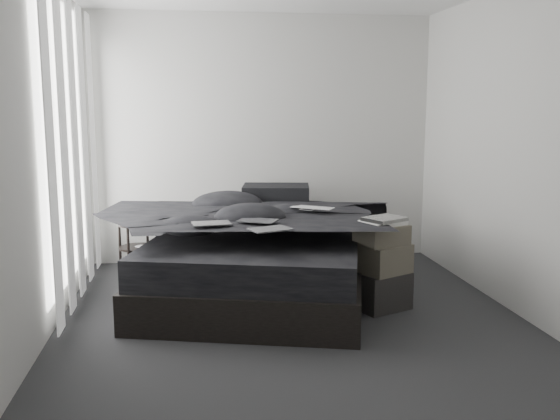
{
  "coord_description": "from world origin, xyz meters",
  "views": [
    {
      "loc": [
        -0.75,
        -4.52,
        1.65
      ],
      "look_at": [
        0.0,
        0.8,
        0.75
      ],
      "focal_mm": 40.0,
      "sensor_mm": 36.0,
      "label": 1
    }
  ],
  "objects": [
    {
      "name": "box_mid",
      "position": [
        0.77,
        0.25,
        0.42
      ],
      "size": [
        0.49,
        0.45,
        0.23
      ],
      "primitive_type": "cube",
      "rotation": [
        0.0,
        0.0,
        0.49
      ],
      "color": "#565044",
      "rests_on": "box_lower"
    },
    {
      "name": "floor",
      "position": [
        0.0,
        0.0,
        0.0
      ],
      "size": [
        3.6,
        4.2,
        0.01
      ],
      "primitive_type": "cube",
      "color": "#2A2B2D",
      "rests_on": "ground"
    },
    {
      "name": "side_stand",
      "position": [
        -1.24,
        0.99,
        0.31
      ],
      "size": [
        0.44,
        0.44,
        0.62
      ],
      "primitive_type": "cylinder",
      "rotation": [
        0.0,
        0.0,
        0.39
      ],
      "color": "black",
      "rests_on": "floor"
    },
    {
      "name": "bed",
      "position": [
        -0.18,
        0.76,
        0.16
      ],
      "size": [
        2.31,
        2.7,
        0.32
      ],
      "primitive_type": "cube",
      "rotation": [
        0.0,
        0.0,
        -0.27
      ],
      "color": "black",
      "rests_on": "floor"
    },
    {
      "name": "art_book_white",
      "position": [
        0.76,
        0.26,
        0.72
      ],
      "size": [
        0.39,
        0.36,
        0.03
      ],
      "primitive_type": "cube",
      "rotation": [
        0.0,
        0.0,
        0.42
      ],
      "color": "silver",
      "rests_on": "box_upper"
    },
    {
      "name": "wall_left",
      "position": [
        -1.8,
        0.0,
        1.3
      ],
      "size": [
        0.01,
        4.2,
        2.6
      ],
      "primitive_type": "cube",
      "color": "silver",
      "rests_on": "ground"
    },
    {
      "name": "papers",
      "position": [
        -1.23,
        0.99,
        0.63
      ],
      "size": [
        0.3,
        0.28,
        0.01
      ],
      "primitive_type": "cube",
      "rotation": [
        0.0,
        0.0,
        0.56
      ],
      "color": "white",
      "rests_on": "side_stand"
    },
    {
      "name": "comic_b",
      "position": [
        -0.25,
        0.31,
        0.84
      ],
      "size": [
        0.35,
        0.3,
        0.01
      ],
      "primitive_type": "cube",
      "rotation": [
        0.0,
        0.0,
        -0.48
      ],
      "color": "black",
      "rests_on": "duvet"
    },
    {
      "name": "wall_right",
      "position": [
        1.8,
        0.0,
        1.3
      ],
      "size": [
        0.01,
        4.2,
        2.6
      ],
      "primitive_type": "cube",
      "color": "silver",
      "rests_on": "ground"
    },
    {
      "name": "box_upper",
      "position": [
        0.75,
        0.25,
        0.62
      ],
      "size": [
        0.45,
        0.41,
        0.16
      ],
      "primitive_type": "cube",
      "rotation": [
        0.0,
        0.0,
        0.37
      ],
      "color": "#565044",
      "rests_on": "box_mid"
    },
    {
      "name": "duvet",
      "position": [
        -0.2,
        0.7,
        0.7
      ],
      "size": [
        2.17,
        2.36,
        0.27
      ],
      "primitive_type": "imported",
      "rotation": [
        0.0,
        0.0,
        -0.27
      ],
      "color": "black",
      "rests_on": "mattress"
    },
    {
      "name": "art_book_snake",
      "position": [
        0.77,
        0.25,
        0.75
      ],
      "size": [
        0.39,
        0.36,
        0.03
      ],
      "primitive_type": "cube",
      "rotation": [
        0.0,
        0.0,
        0.52
      ],
      "color": "silver",
      "rests_on": "art_book_white"
    },
    {
      "name": "pillow_upper",
      "position": [
        0.07,
        1.6,
        0.79
      ],
      "size": [
        0.72,
        0.55,
        0.15
      ],
      "primitive_type": "cube",
      "rotation": [
        0.0,
        0.0,
        -0.16
      ],
      "color": "black",
      "rests_on": "pillow_lower"
    },
    {
      "name": "floor_books",
      "position": [
        -1.16,
        0.69,
        0.06
      ],
      "size": [
        0.19,
        0.22,
        0.13
      ],
      "primitive_type": "cube",
      "rotation": [
        0.0,
        0.0,
        -0.39
      ],
      "color": "black",
      "rests_on": "floor"
    },
    {
      "name": "comic_a",
      "position": [
        -0.62,
        0.24,
        0.84
      ],
      "size": [
        0.31,
        0.22,
        0.01
      ],
      "primitive_type": "cube",
      "rotation": [
        0.0,
        0.0,
        0.12
      ],
      "color": "black",
      "rests_on": "duvet"
    },
    {
      "name": "curtain_left",
      "position": [
        -1.73,
        0.9,
        1.28
      ],
      "size": [
        0.06,
        2.12,
        2.48
      ],
      "primitive_type": "cube",
      "color": "white",
      "rests_on": "wall_left"
    },
    {
      "name": "laptop",
      "position": [
        0.25,
        0.7,
        0.85
      ],
      "size": [
        0.44,
        0.4,
        0.03
      ],
      "primitive_type": "imported",
      "rotation": [
        0.0,
        0.0,
        -0.58
      ],
      "color": "silver",
      "rests_on": "duvet"
    },
    {
      "name": "wall_back",
      "position": [
        0.0,
        2.1,
        1.3
      ],
      "size": [
        3.6,
        0.01,
        2.6
      ],
      "primitive_type": "cube",
      "color": "silver",
      "rests_on": "ground"
    },
    {
      "name": "box_lower",
      "position": [
        0.76,
        0.26,
        0.15
      ],
      "size": [
        0.51,
        0.47,
        0.31
      ],
      "primitive_type": "cube",
      "rotation": [
        0.0,
        0.0,
        0.42
      ],
      "color": "black",
      "rests_on": "floor"
    },
    {
      "name": "mattress",
      "position": [
        -0.18,
        0.76,
        0.44
      ],
      "size": [
        2.22,
        2.62,
        0.25
      ],
      "primitive_type": "cube",
      "rotation": [
        0.0,
        0.0,
        -0.27
      ],
      "color": "black",
      "rests_on": "bed"
    },
    {
      "name": "wall_front",
      "position": [
        0.0,
        -2.1,
        1.3
      ],
      "size": [
        3.6,
        0.01,
        2.6
      ],
      "primitive_type": "cube",
      "color": "silver",
      "rests_on": "ground"
    },
    {
      "name": "comic_c",
      "position": [
        -0.19,
        -0.05,
        0.85
      ],
      "size": [
        0.34,
        0.28,
        0.01
      ],
      "primitive_type": "cube",
      "rotation": [
        0.0,
        0.0,
        0.34
      ],
      "color": "black",
      "rests_on": "duvet"
    },
    {
      "name": "pillow_lower",
      "position": [
        0.0,
        1.64,
        0.64
      ],
      "size": [
        0.8,
        0.64,
        0.16
      ],
      "primitive_type": "cube",
      "rotation": [
        0.0,
        0.0,
        -0.27
      ],
      "color": "black",
      "rests_on": "mattress"
    },
    {
      "name": "window_left",
      "position": [
        -1.78,
        0.9,
        1.35
      ],
      "size": [
        0.02,
        2.0,
        2.3
      ],
      "primitive_type": "cube",
      "color": "white",
      "rests_on": "wall_left"
    }
  ]
}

